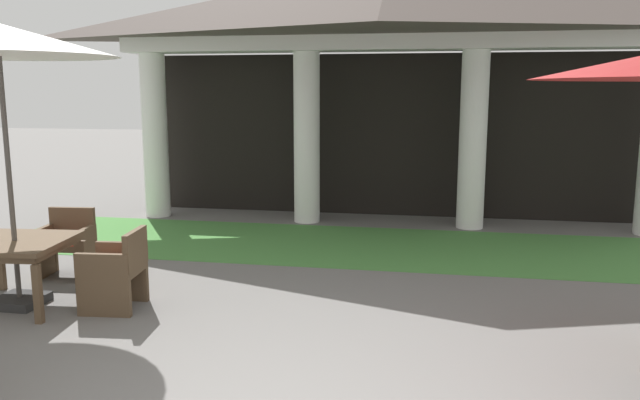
# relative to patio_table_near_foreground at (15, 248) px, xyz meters

# --- Properties ---
(background_pavilion) EXTENTS (9.38, 3.09, 4.20)m
(background_pavilion) POSITION_rel_patio_table_near_foreground_xyz_m (3.48, 4.84, 2.66)
(background_pavilion) COLOR white
(background_pavilion) RESTS_ON ground
(lawn_strip) EXTENTS (11.18, 2.48, 0.01)m
(lawn_strip) POSITION_rel_patio_table_near_foreground_xyz_m (3.48, 3.19, -0.61)
(lawn_strip) COLOR #47843D
(lawn_strip) RESTS_ON ground
(patio_table_near_foreground) EXTENTS (1.13, 1.13, 0.70)m
(patio_table_near_foreground) POSITION_rel_patio_table_near_foreground_xyz_m (0.00, 0.00, 0.00)
(patio_table_near_foreground) COLOR brown
(patio_table_near_foreground) RESTS_ON ground
(patio_chair_near_foreground_north) EXTENTS (0.63, 0.56, 0.81)m
(patio_chair_near_foreground_north) POSITION_rel_patio_table_near_foreground_xyz_m (-0.10, 1.06, -0.23)
(patio_chair_near_foreground_north) COLOR brown
(patio_chair_near_foreground_north) RESTS_ON ground
(patio_chair_near_foreground_east) EXTENTS (0.60, 0.60, 0.83)m
(patio_chair_near_foreground_east) POSITION_rel_patio_table_near_foreground_xyz_m (1.06, 0.10, -0.22)
(patio_chair_near_foreground_east) COLOR brown
(patio_chair_near_foreground_east) RESTS_ON ground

